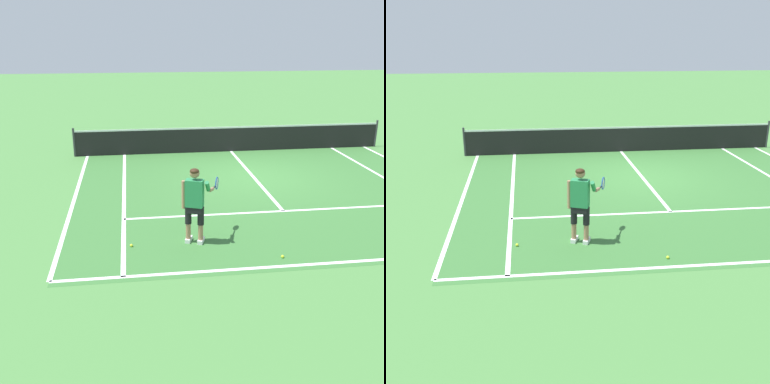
{
  "view_description": "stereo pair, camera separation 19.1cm",
  "coord_description": "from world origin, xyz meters",
  "views": [
    {
      "loc": [
        -3.86,
        -13.83,
        4.44
      ],
      "look_at": [
        -2.56,
        -4.22,
        1.05
      ],
      "focal_mm": 43.27,
      "sensor_mm": 36.0,
      "label": 1
    },
    {
      "loc": [
        -3.67,
        -13.86,
        4.44
      ],
      "look_at": [
        -2.56,
        -4.22,
        1.05
      ],
      "focal_mm": 43.27,
      "sensor_mm": 36.0,
      "label": 2
    }
  ],
  "objects": [
    {
      "name": "tennis_ball_by_baseline",
      "position": [
        -3.94,
        -4.65,
        0.03
      ],
      "size": [
        0.07,
        0.07,
        0.07
      ],
      "primitive_type": "sphere",
      "color": "#CCE02D",
      "rests_on": "ground"
    },
    {
      "name": "tennis_ball_near_feet",
      "position": [
        -0.85,
        -5.59,
        0.03
      ],
      "size": [
        0.07,
        0.07,
        0.07
      ],
      "primitive_type": "sphere",
      "color": "#CCE02D",
      "rests_on": "ground"
    },
    {
      "name": "line_service",
      "position": [
        0.0,
        -3.06,
        0.0
      ],
      "size": [
        8.23,
        0.1,
        0.01
      ],
      "primitive_type": "cube",
      "color": "white",
      "rests_on": "ground"
    },
    {
      "name": "tennis_player",
      "position": [
        -2.54,
        -4.6,
        0.99
      ],
      "size": [
        0.95,
        0.99,
        1.71
      ],
      "color": "white",
      "rests_on": "ground"
    },
    {
      "name": "line_centre_service",
      "position": [
        0.0,
        0.14,
        0.0
      ],
      "size": [
        0.1,
        6.4,
        0.01
      ],
      "primitive_type": "cube",
      "color": "white",
      "rests_on": "ground"
    },
    {
      "name": "line_singles_left",
      "position": [
        -4.12,
        -1.3,
        0.0
      ],
      "size": [
        0.1,
        9.29,
        0.01
      ],
      "primitive_type": "cube",
      "color": "white",
      "rests_on": "ground"
    },
    {
      "name": "line_doubles_left",
      "position": [
        -5.49,
        -1.3,
        0.0
      ],
      "size": [
        0.1,
        9.29,
        0.01
      ],
      "primitive_type": "cube",
      "color": "white",
      "rests_on": "ground"
    },
    {
      "name": "tennis_net",
      "position": [
        0.0,
        3.34,
        0.5
      ],
      "size": [
        11.96,
        0.08,
        1.07
      ],
      "color": "#333338",
      "rests_on": "ground"
    },
    {
      "name": "ground_plane",
      "position": [
        0.0,
        0.0,
        0.0
      ],
      "size": [
        80.0,
        80.0,
        0.0
      ],
      "primitive_type": "plane",
      "color": "#477F3D"
    },
    {
      "name": "line_baseline",
      "position": [
        0.0,
        -5.95,
        0.0
      ],
      "size": [
        10.98,
        0.1,
        0.01
      ],
      "primitive_type": "cube",
      "color": "white",
      "rests_on": "ground"
    },
    {
      "name": "court_inner_surface",
      "position": [
        0.0,
        -1.3,
        0.0
      ],
      "size": [
        10.98,
        9.69,
        0.0
      ],
      "primitive_type": "cube",
      "color": "#387033",
      "rests_on": "ground"
    }
  ]
}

